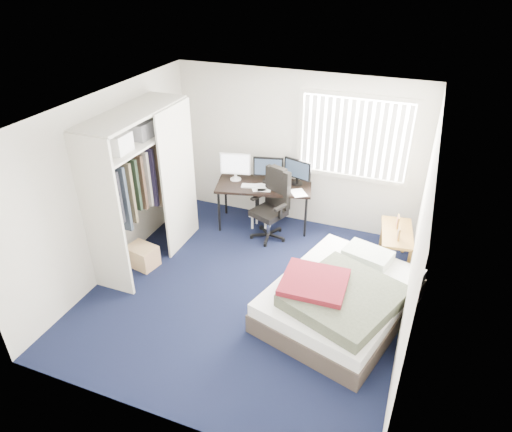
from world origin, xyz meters
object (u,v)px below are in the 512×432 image
at_px(office_chair, 272,211).
at_px(bed, 340,298).
at_px(nightstand, 397,236).
at_px(desk, 264,182).

distance_m(office_chair, bed, 2.04).
xyz_separation_m(office_chair, bed, (1.42, -1.46, -0.17)).
height_order(office_chair, bed, office_chair).
height_order(office_chair, nightstand, office_chair).
distance_m(desk, office_chair, 0.51).
distance_m(desk, nightstand, 2.22).
relative_size(desk, office_chair, 1.41).
xyz_separation_m(nightstand, bed, (-0.50, -1.34, -0.23)).
xyz_separation_m(office_chair, nightstand, (1.92, -0.12, 0.06)).
relative_size(nightstand, bed, 0.39).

